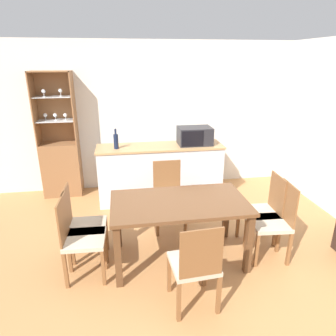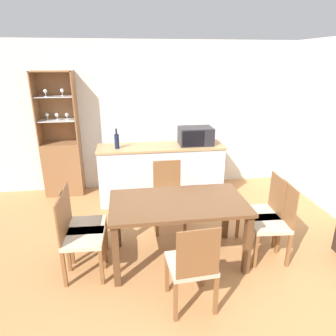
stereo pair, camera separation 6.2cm
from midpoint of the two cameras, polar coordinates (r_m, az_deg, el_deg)
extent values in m
plane|color=#B27A47|center=(3.51, 1.51, -19.61)|extent=(18.00, 18.00, 0.00)
cube|color=silver|center=(5.40, -3.54, 9.68)|extent=(6.80, 0.06, 2.55)
cube|color=silver|center=(4.96, -1.82, -1.11)|extent=(2.00, 0.52, 0.90)
cube|color=tan|center=(4.81, -1.88, 4.09)|extent=(2.03, 0.55, 0.03)
cube|color=brown|center=(5.48, -19.81, -0.17)|extent=(0.63, 0.37, 0.92)
cube|color=brown|center=(5.40, -20.79, 10.84)|extent=(0.63, 0.02, 1.16)
cube|color=brown|center=(5.31, -24.40, 10.22)|extent=(0.02, 0.37, 1.16)
cube|color=brown|center=(5.18, -17.80, 10.84)|extent=(0.02, 0.37, 1.16)
cube|color=brown|center=(5.19, -21.95, 16.72)|extent=(0.63, 0.37, 0.02)
cube|color=white|center=(5.27, -20.88, 8.44)|extent=(0.58, 0.32, 0.01)
cube|color=white|center=(5.21, -21.40, 12.54)|extent=(0.58, 0.32, 0.01)
cylinder|color=white|center=(5.32, -22.55, 8.42)|extent=(0.04, 0.04, 0.01)
cylinder|color=white|center=(5.31, -22.60, 8.74)|extent=(0.01, 0.01, 0.06)
sphere|color=white|center=(5.31, -22.67, 9.28)|extent=(0.06, 0.06, 0.06)
cylinder|color=white|center=(5.19, -22.84, 12.42)|extent=(0.04, 0.04, 0.01)
cylinder|color=white|center=(5.19, -22.88, 12.75)|extent=(0.01, 0.01, 0.06)
sphere|color=white|center=(5.18, -22.96, 13.31)|extent=(0.06, 0.06, 0.06)
cylinder|color=white|center=(5.25, -20.92, 8.49)|extent=(0.04, 0.04, 0.01)
cylinder|color=white|center=(5.25, -20.96, 8.82)|extent=(0.01, 0.01, 0.06)
sphere|color=white|center=(5.24, -21.03, 9.37)|extent=(0.06, 0.06, 0.06)
cylinder|color=white|center=(5.21, -20.05, 12.78)|extent=(0.04, 0.04, 0.01)
cylinder|color=white|center=(5.20, -20.09, 13.11)|extent=(0.01, 0.01, 0.06)
sphere|color=white|center=(5.20, -20.16, 13.67)|extent=(0.06, 0.06, 0.06)
cylinder|color=white|center=(5.20, -19.22, 8.60)|extent=(0.04, 0.04, 0.01)
cylinder|color=white|center=(5.20, -19.25, 8.93)|extent=(0.01, 0.01, 0.06)
sphere|color=white|center=(5.19, -19.32, 9.49)|extent=(0.06, 0.06, 0.06)
cube|color=brown|center=(3.36, 1.65, -6.66)|extent=(1.52, 0.84, 0.04)
cube|color=brown|center=(3.20, -10.07, -16.34)|extent=(0.07, 0.07, 0.71)
cube|color=brown|center=(3.44, 14.62, -13.87)|extent=(0.07, 0.07, 0.71)
cube|color=brown|center=(3.81, -10.00, -9.94)|extent=(0.07, 0.07, 0.71)
cube|color=brown|center=(4.01, 10.58, -8.34)|extent=(0.07, 0.07, 0.71)
cube|color=#C1B299|center=(3.71, 18.19, -9.97)|extent=(0.45, 0.45, 0.05)
cube|color=brown|center=(3.67, 21.51, -6.23)|extent=(0.05, 0.38, 0.46)
cube|color=brown|center=(3.62, 16.07, -14.92)|extent=(0.04, 0.04, 0.42)
cube|color=brown|center=(3.91, 14.17, -11.85)|extent=(0.04, 0.04, 0.42)
cube|color=brown|center=(3.76, 21.64, -14.19)|extent=(0.04, 0.04, 0.42)
cube|color=brown|center=(4.04, 19.35, -11.31)|extent=(0.04, 0.04, 0.42)
cube|color=#C1B299|center=(3.90, 16.55, -8.21)|extent=(0.44, 0.44, 0.05)
cube|color=brown|center=(3.88, 19.65, -4.61)|extent=(0.04, 0.38, 0.46)
cube|color=brown|center=(3.80, 14.59, -12.89)|extent=(0.04, 0.04, 0.42)
cube|color=brown|center=(4.10, 12.75, -10.11)|extent=(0.04, 0.04, 0.42)
cube|color=brown|center=(3.95, 19.84, -12.20)|extent=(0.04, 0.04, 0.42)
cube|color=brown|center=(4.24, 17.66, -9.59)|extent=(0.04, 0.04, 0.42)
cube|color=#C1B299|center=(4.10, -0.21, -5.88)|extent=(0.42, 0.42, 0.05)
cube|color=brown|center=(4.18, -0.65, -1.57)|extent=(0.38, 0.02, 0.46)
cube|color=brown|center=(4.08, 2.88, -9.78)|extent=(0.04, 0.04, 0.42)
cube|color=brown|center=(4.03, -2.46, -10.22)|extent=(0.04, 0.04, 0.42)
cube|color=brown|center=(4.40, 1.84, -7.38)|extent=(0.04, 0.04, 0.42)
cube|color=brown|center=(4.35, -3.08, -7.75)|extent=(0.04, 0.04, 0.42)
cube|color=#C1B299|center=(2.93, 4.24, -17.71)|extent=(0.44, 0.44, 0.05)
cube|color=brown|center=(2.63, 5.70, -15.90)|extent=(0.38, 0.04, 0.46)
cube|color=brown|center=(3.18, -0.38, -19.53)|extent=(0.04, 0.04, 0.42)
cube|color=brown|center=(3.26, 6.46, -18.47)|extent=(0.04, 0.04, 0.42)
cube|color=brown|center=(2.91, 1.40, -24.14)|extent=(0.04, 0.04, 0.42)
cube|color=brown|center=(3.00, 9.00, -22.76)|extent=(0.04, 0.04, 0.42)
cube|color=#C1B299|center=(3.37, -16.04, -12.91)|extent=(0.43, 0.43, 0.05)
cube|color=brown|center=(3.29, -19.93, -9.17)|extent=(0.03, 0.38, 0.46)
cube|color=brown|center=(3.63, -12.20, -14.39)|extent=(0.04, 0.04, 0.42)
cube|color=brown|center=(3.33, -12.77, -18.04)|extent=(0.04, 0.04, 0.42)
cube|color=brown|center=(3.69, -18.22, -14.39)|extent=(0.04, 0.04, 0.42)
cube|color=brown|center=(3.39, -19.44, -17.94)|extent=(0.04, 0.04, 0.42)
cube|color=#C1B299|center=(3.59, -15.61, -10.75)|extent=(0.43, 0.43, 0.05)
cube|color=brown|center=(3.51, -19.24, -7.20)|extent=(0.03, 0.38, 0.46)
cube|color=brown|center=(3.85, -12.07, -12.27)|extent=(0.04, 0.04, 0.42)
cube|color=brown|center=(3.53, -12.52, -15.51)|extent=(0.04, 0.04, 0.42)
cube|color=brown|center=(3.90, -17.73, -12.34)|extent=(0.04, 0.04, 0.42)
cube|color=brown|center=(3.59, -18.74, -15.52)|extent=(0.04, 0.04, 0.42)
cube|color=#232328|center=(4.87, 4.74, 6.14)|extent=(0.54, 0.37, 0.28)
cube|color=black|center=(4.68, 4.37, 5.57)|extent=(0.34, 0.01, 0.24)
cylinder|color=#141E38|center=(4.69, -10.25, 4.98)|extent=(0.07, 0.07, 0.23)
cylinder|color=#141E38|center=(4.65, -10.36, 6.83)|extent=(0.03, 0.03, 0.09)
camera|label=1|loc=(0.03, -90.44, -0.16)|focal=32.00mm
camera|label=2|loc=(0.03, 89.56, 0.16)|focal=32.00mm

